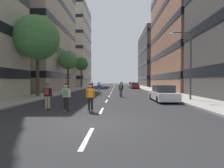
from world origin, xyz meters
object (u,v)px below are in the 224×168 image
Objects in this scene: street_tree_far at (37,38)px; skater_2 at (99,88)px; skater_3 at (91,96)px; streetlamp_right at (187,58)px; parked_car_near at (132,85)px; parked_car_mid at (135,86)px; street_tree_near at (81,64)px; skater_6 at (92,85)px; street_tree_mid at (68,60)px; parked_car_far at (163,94)px; skater_0 at (47,94)px; skater_1 at (66,95)px; skater_4 at (121,88)px; skater_5 at (122,84)px.

skater_2 is at bearing 25.62° from street_tree_far.
skater_3 is at bearing -48.95° from street_tree_far.
streetlamp_right is 11.65m from skater_2.
parked_car_near is 27.32m from skater_2.
skater_3 is (-5.98, -29.95, 0.29)m from parked_car_mid.
skater_3 is (7.75, -8.90, -5.99)m from street_tree_far.
street_tree_near is 21.96m from skater_2.
skater_6 is (3.17, 21.20, -5.99)m from street_tree_far.
parked_car_mid is 0.68× the size of streetlamp_right.
street_tree_mid is at bearing 110.39° from skater_3.
parked_car_mid is at bearing 56.88° from street_tree_far.
parked_car_far is 15.48m from street_tree_far.
skater_0 and skater_1 have the same top height.
streetlamp_right is (2.33, -24.21, 3.44)m from parked_car_mid.
skater_0 is 10.14m from skater_4.
skater_0 reaches higher than parked_car_far.
streetlamp_right is at bearing 29.65° from skater_1.
skater_3 is (-5.98, -38.66, 0.29)m from parked_car_near.
street_tree_near is at bearing 144.51° from skater_6.
parked_car_mid is 2.47× the size of skater_4.
skater_1 is at bearing -150.35° from streetlamp_right.
parked_car_near is 2.47× the size of skater_2.
parked_car_near is 2.47× the size of skater_0.
streetlamp_right is 12.78m from skater_0.
skater_1 is at bearing -144.81° from parked_car_far.
skater_2 is (6.90, 3.31, -5.99)m from street_tree_far.
streetlamp_right is 3.65× the size of skater_6.
skater_5 and skater_6 have the same top height.
skater_1 is 1.00× the size of skater_4.
skater_4 is at bearing -49.25° from street_tree_mid.
street_tree_near reaches higher than skater_6.
skater_0 is 1.00× the size of skater_1.
parked_car_far is 25.03m from skater_5.
skater_4 is (9.86, 0.51, -5.95)m from street_tree_far.
skater_2 is (-6.83, -26.45, 0.29)m from parked_car_near.
skater_4 is at bearing -92.09° from skater_5.
parked_car_near is 1.00× the size of parked_car_mid.
street_tree_near reaches higher than skater_4.
streetlamp_right reaches higher than parked_car_far.
skater_0 and skater_3 have the same top height.
skater_0 is at bearing -100.54° from skater_2.
skater_3 is (7.75, -20.85, -4.90)m from street_tree_mid.
street_tree_near is 33.26m from skater_1.
street_tree_far is at bearing 119.95° from skater_0.
skater_2 is at bearing 135.21° from parked_car_far.
skater_0 is (-8.98, -29.29, 0.32)m from parked_car_mid.
skater_2 is 1.00× the size of skater_6.
street_tree_mid reaches higher than skater_4.
parked_car_far is 30.74m from street_tree_near.
skater_3 is 30.40m from skater_5.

